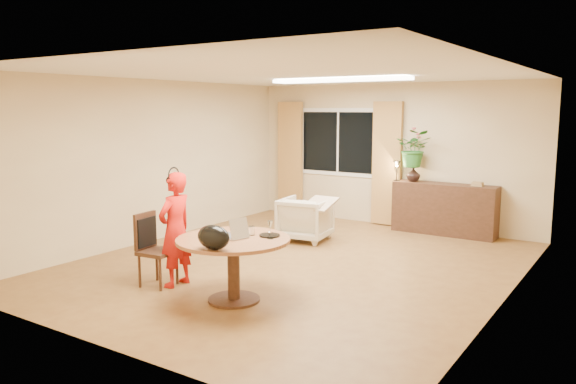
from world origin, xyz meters
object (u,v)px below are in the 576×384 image
object	(u,v)px
child	(175,230)
armchair	(305,219)
dining_table	(233,252)
sideboard	(444,209)
dining_chair	(158,250)

from	to	relation	value
child	armchair	bearing A→B (deg)	177.00
dining_table	sideboard	xyz separation A→B (m)	(0.89, 4.64, -0.13)
dining_table	sideboard	bearing A→B (deg)	79.16
dining_chair	armchair	xyz separation A→B (m)	(0.24, 3.02, -0.09)
dining_chair	child	xyz separation A→B (m)	(0.18, 0.13, 0.25)
dining_table	dining_chair	size ratio (longest dim) A/B	1.42
dining_chair	sideboard	bearing A→B (deg)	60.74
child	dining_table	bearing A→B (deg)	84.99
child	sideboard	world-z (taller)	child
dining_chair	sideboard	world-z (taller)	dining_chair
child	armchair	size ratio (longest dim) A/B	1.79
dining_table	child	size ratio (longest dim) A/B	0.91
dining_chair	child	world-z (taller)	child
sideboard	dining_table	bearing A→B (deg)	-100.84
child	sideboard	size ratio (longest dim) A/B	0.80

